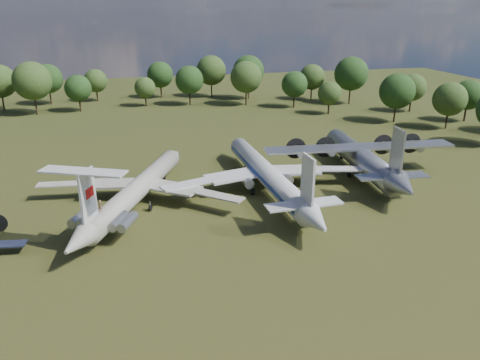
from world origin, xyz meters
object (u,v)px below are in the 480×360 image
object	(u,v)px
an12_transport	(361,161)
person_on_il62	(100,206)
il62_airliner	(138,192)
tu104_jet	(267,178)

from	to	relation	value
an12_transport	person_on_il62	world-z (taller)	person_on_il62
an12_transport	person_on_il62	distance (m)	50.41
il62_airliner	person_on_il62	distance (m)	13.03
il62_airliner	tu104_jet	size ratio (longest dim) A/B	0.93
an12_transport	person_on_il62	size ratio (longest dim) A/B	24.65
an12_transport	person_on_il62	bearing A→B (deg)	-155.89
il62_airliner	person_on_il62	size ratio (longest dim) A/B	27.41
tu104_jet	person_on_il62	bearing A→B (deg)	-157.58
tu104_jet	person_on_il62	size ratio (longest dim) A/B	29.50
il62_airliner	an12_transport	size ratio (longest dim) A/B	1.11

